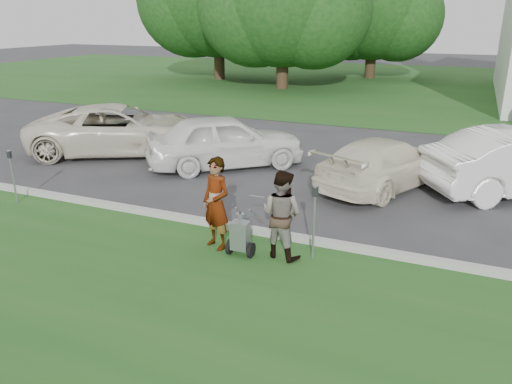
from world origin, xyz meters
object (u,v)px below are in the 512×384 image
Objects in this scene: tree_back at (374,11)px; striping_cart at (241,236)px; parking_meter_near at (314,214)px; person_right at (282,215)px; car_a at (120,130)px; person_left at (216,204)px; car_c at (385,163)px; tree_left at (283,3)px; parking_meter_far at (12,170)px; car_b at (225,141)px.

tree_back is 9.47× the size of striping_cart.
parking_meter_near is at bearing 15.52° from striping_cart.
parking_meter_near is (0.59, 0.14, 0.07)m from person_right.
car_a is (-6.89, 5.34, 0.40)m from striping_cart.
person_left reaches higher than car_c.
tree_left reaches higher than parking_meter_far.
tree_left is 7.92× the size of parking_meter_far.
car_c is at bearing 84.15° from parking_meter_near.
car_b is (3.28, 4.88, -0.04)m from parking_meter_far.
striping_cart is 8.73m from car_a.
person_right is at bearing -1.09° from parking_meter_far.
car_b is at bearing -88.73° from tree_back.
tree_back is at bearing 84.82° from parking_meter_far.
parking_meter_near reaches higher than striping_cart.
tree_back is 30.43m from parking_meter_far.
person_left reaches higher than car_b.
car_a is (-3.37, -25.11, -3.92)m from tree_back.
person_left is at bearing 164.35° from car_b.
car_b is at bearing 131.19° from parking_meter_near.
parking_meter_near is at bearing 0.03° from parking_meter_far.
car_c is (1.08, 4.97, -0.19)m from person_right.
person_right is 0.37× the size of car_c.
striping_cart is at bearing -83.41° from tree_back.
car_b is (-2.38, 5.15, -0.11)m from person_left.
car_b is at bearing -41.52° from person_right.
car_c is (1.80, 5.24, 0.26)m from striping_cart.
car_c is (8.69, -0.11, -0.14)m from car_a.
striping_cart is at bearing 32.60° from person_right.
tree_back is at bearing 117.77° from person_left.
car_b reaches higher than car_c.
car_a is (-0.65, 4.94, -0.04)m from parking_meter_far.
parking_meter_far is at bearing 53.88° from car_c.
parking_meter_far is 5.88m from car_b.
car_a reaches higher than car_c.
car_a is at bearing -97.65° from tree_back.
car_a is 3.93m from car_b.
tree_left is 7.26× the size of parking_meter_near.
parking_meter_near reaches higher than car_c.
tree_back reaches higher than person_left.
tree_back is 7.17× the size of parking_meter_far.
parking_meter_near is at bearing -154.71° from person_right.
striping_cart is 0.55× the size of person_left.
person_right is at bearing -151.89° from car_a.
parking_meter_far is at bearing 11.10° from person_right.
parking_meter_far is 4.99m from car_a.
tree_back is at bearing 63.43° from tree_left.
car_a is at bearing 140.53° from striping_cart.
person_left is 5.67m from car_b.
car_b is (-4.27, 4.88, -0.12)m from parking_meter_near.
tree_left is 2.34× the size of car_c.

